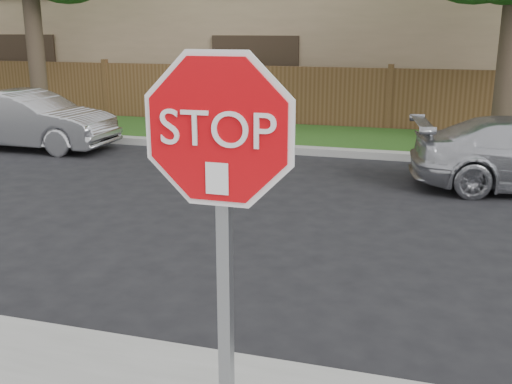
% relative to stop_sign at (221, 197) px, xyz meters
% --- Properties ---
extents(ground, '(90.00, 90.00, 0.00)m').
position_rel_stop_sign_xyz_m(ground, '(-0.18, 1.48, -1.83)').
color(ground, black).
rests_on(ground, ground).
extents(far_curb, '(70.00, 0.30, 0.15)m').
position_rel_stop_sign_xyz_m(far_curb, '(-0.18, 9.63, -1.75)').
color(far_curb, gray).
rests_on(far_curb, ground).
extents(grass_strip, '(70.00, 3.00, 0.12)m').
position_rel_stop_sign_xyz_m(grass_strip, '(-0.18, 11.28, -1.77)').
color(grass_strip, '#1E4714').
rests_on(grass_strip, ground).
extents(fence, '(70.00, 0.12, 1.60)m').
position_rel_stop_sign_xyz_m(fence, '(-0.18, 12.88, -1.03)').
color(fence, '#51351C').
rests_on(fence, ground).
extents(stop_sign, '(1.01, 0.13, 2.55)m').
position_rel_stop_sign_xyz_m(stop_sign, '(0.00, 0.00, 0.00)').
color(stop_sign, gray).
rests_on(stop_sign, sidewalk_near).
extents(sedan_left, '(3.86, 1.39, 1.26)m').
position_rel_stop_sign_xyz_m(sedan_left, '(-7.55, 8.48, -1.20)').
color(sedan_left, '#A7A8AC').
rests_on(sedan_left, ground).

